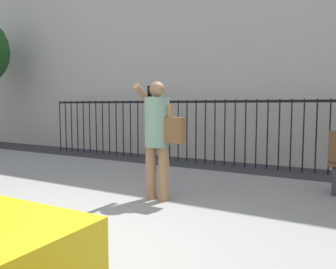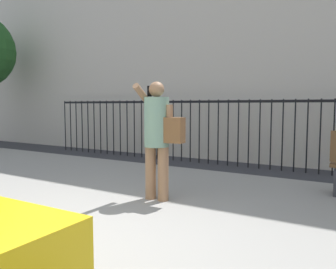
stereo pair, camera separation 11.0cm
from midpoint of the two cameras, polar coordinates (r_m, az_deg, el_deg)
name	(u,v)px [view 1 (the left image)]	position (r m, az deg, el deg)	size (l,w,h in m)	color
sidewalk	(159,202)	(4.94, -2.21, -11.30)	(28.00, 4.40, 0.15)	gray
iron_fence	(240,124)	(8.14, 11.71, 1.76)	(12.03, 0.04, 1.60)	black
pedestrian_on_phone	(159,132)	(4.61, -2.24, 0.41)	(0.66, 0.48, 1.63)	#936B4C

